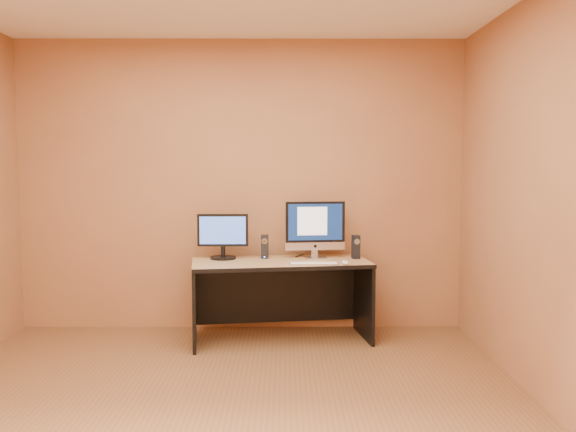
{
  "coord_description": "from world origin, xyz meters",
  "views": [
    {
      "loc": [
        0.4,
        -3.5,
        1.51
      ],
      "look_at": [
        0.43,
        1.46,
        1.07
      ],
      "focal_mm": 38.0,
      "sensor_mm": 36.0,
      "label": 1
    }
  ],
  "objects": [
    {
      "name": "keyboard",
      "position": [
        0.63,
        1.38,
        0.69
      ],
      "size": [
        0.4,
        0.11,
        0.02
      ],
      "primitive_type": "cube",
      "rotation": [
        0.0,
        0.0,
        0.01
      ],
      "color": "silver",
      "rests_on": "desk"
    },
    {
      "name": "floor",
      "position": [
        0.0,
        0.0,
        0.0
      ],
      "size": [
        4.0,
        4.0,
        0.0
      ],
      "primitive_type": "plane",
      "color": "brown",
      "rests_on": "ground"
    },
    {
      "name": "speaker_right",
      "position": [
        1.01,
        1.69,
        0.78
      ],
      "size": [
        0.07,
        0.08,
        0.2
      ],
      "primitive_type": null,
      "rotation": [
        0.0,
        0.0,
        0.16
      ],
      "color": "black",
      "rests_on": "desk"
    },
    {
      "name": "imac",
      "position": [
        0.66,
        1.72,
        0.94
      ],
      "size": [
        0.54,
        0.25,
        0.51
      ],
      "primitive_type": null,
      "rotation": [
        0.0,
        0.0,
        0.11
      ],
      "color": "#B0B0B4",
      "rests_on": "desk"
    },
    {
      "name": "desk",
      "position": [
        0.37,
        1.56,
        0.34
      ],
      "size": [
        1.55,
        0.85,
        0.68
      ],
      "primitive_type": null,
      "rotation": [
        0.0,
        0.0,
        0.14
      ],
      "color": "tan",
      "rests_on": "ground"
    },
    {
      "name": "cable_b",
      "position": [
        0.53,
        1.85,
        0.69
      ],
      "size": [
        0.08,
        0.15,
        0.01
      ],
      "primitive_type": "cylinder",
      "rotation": [
        1.57,
        0.0,
        -0.43
      ],
      "color": "black",
      "rests_on": "desk"
    },
    {
      "name": "cable_a",
      "position": [
        0.69,
        1.85,
        0.69
      ],
      "size": [
        0.1,
        0.18,
        0.01
      ],
      "primitive_type": "cylinder",
      "rotation": [
        1.57,
        0.0,
        0.49
      ],
      "color": "black",
      "rests_on": "desk"
    },
    {
      "name": "walls",
      "position": [
        0.0,
        0.0,
        1.3
      ],
      "size": [
        4.0,
        4.0,
        2.6
      ],
      "primitive_type": null,
      "color": "#9D673F",
      "rests_on": "ground"
    },
    {
      "name": "mouse",
      "position": [
        0.89,
        1.38,
        0.7
      ],
      "size": [
        0.08,
        0.11,
        0.03
      ],
      "primitive_type": "ellipsoid",
      "rotation": [
        0.0,
        0.0,
        0.31
      ],
      "color": "silver",
      "rests_on": "desk"
    },
    {
      "name": "second_monitor",
      "position": [
        -0.13,
        1.68,
        0.88
      ],
      "size": [
        0.45,
        0.23,
        0.39
      ],
      "primitive_type": null,
      "rotation": [
        0.0,
        0.0,
        0.01
      ],
      "color": "black",
      "rests_on": "desk"
    },
    {
      "name": "speaker_left",
      "position": [
        0.23,
        1.72,
        0.78
      ],
      "size": [
        0.06,
        0.07,
        0.2
      ],
      "primitive_type": null,
      "rotation": [
        0.0,
        0.0,
        -0.02
      ],
      "color": "black",
      "rests_on": "desk"
    }
  ]
}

